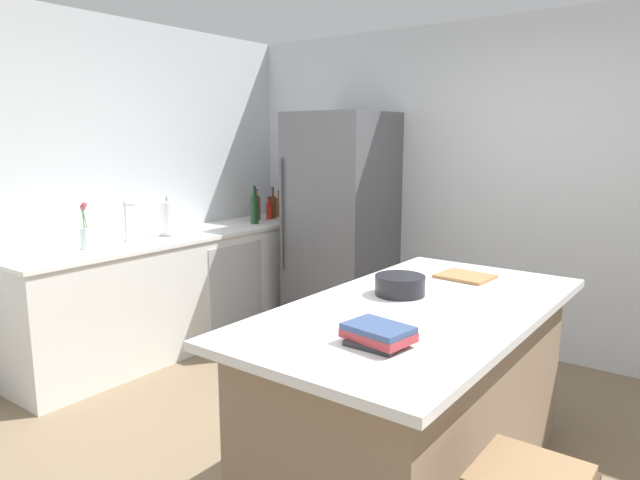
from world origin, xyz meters
The scene contains 18 objects.
ground_plane centered at (0.00, 0.00, 0.00)m, with size 7.20×7.20×0.00m, color #7A664C.
wall_rear centered at (0.00, 2.25, 1.30)m, with size 6.00×0.10×2.60m, color silver.
wall_left centered at (-2.45, 0.00, 1.30)m, with size 0.10×6.00×2.60m, color silver.
counter_run_left centered at (-2.09, 0.72, 0.46)m, with size 0.64×2.79×0.92m.
kitchen_island centered at (0.38, 0.13, 0.47)m, with size 1.02×1.96×0.92m.
refrigerator centered at (-1.25, 1.83, 0.95)m, with size 0.78×0.78×1.90m.
sink_faucet centered at (-2.14, 0.29, 1.08)m, with size 0.15×0.05×0.30m.
flower_vase centered at (-2.11, -0.07, 1.03)m, with size 0.07×0.07×0.34m.
paper_towel_roll centered at (-2.10, 0.64, 1.05)m, with size 0.14×0.14×0.31m.
vinegar_bottle centered at (-2.12, 2.01, 1.02)m, with size 0.05×0.05×0.26m.
syrup_bottle centered at (-2.11, 1.90, 1.03)m, with size 0.07×0.07×0.30m.
hot_sauce_bottle centered at (-2.08, 1.81, 1.01)m, with size 0.05×0.05×0.21m.
whiskey_bottle centered at (-2.15, 1.72, 1.04)m, with size 0.07×0.07×0.29m.
olive_oil_bottle centered at (-2.09, 1.63, 1.04)m, with size 0.06×0.06×0.31m.
wine_bottle centered at (-1.99, 1.53, 1.06)m, with size 0.07×0.07×0.34m.
cookbook_stack centered at (0.49, -0.44, 0.96)m, with size 0.27×0.21×0.08m.
mixing_bowl centered at (0.22, 0.23, 0.97)m, with size 0.25×0.25×0.10m.
cutting_board centered at (0.34, 0.75, 0.93)m, with size 0.30×0.26×0.02m.
Camera 1 is at (1.55, -2.22, 1.70)m, focal length 31.97 mm.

